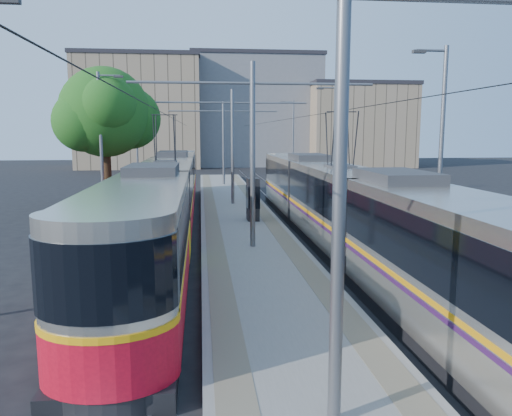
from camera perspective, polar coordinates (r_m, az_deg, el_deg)
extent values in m
plane|color=black|center=(12.02, 3.71, -14.30)|extent=(160.00, 160.00, 0.00)
cube|color=gray|center=(28.34, -2.26, -0.62)|extent=(4.00, 50.00, 0.30)
cube|color=gray|center=(28.25, -5.20, -0.36)|extent=(0.70, 50.00, 0.01)
cube|color=gray|center=(28.45, 0.65, -0.26)|extent=(0.70, 50.00, 0.01)
cube|color=gray|center=(28.39, -10.99, -1.03)|extent=(0.07, 70.00, 0.03)
cube|color=gray|center=(28.31, -8.09, -0.99)|extent=(0.07, 70.00, 0.03)
cube|color=gray|center=(28.70, 3.49, -0.79)|extent=(0.07, 70.00, 0.03)
cube|color=gray|center=(28.98, 6.28, -0.73)|extent=(0.07, 70.00, 0.03)
cube|color=silver|center=(9.32, -16.75, -21.84)|extent=(1.20, 5.00, 0.01)
cube|color=black|center=(24.14, -10.10, -2.24)|extent=(2.30, 31.73, 0.40)
cube|color=beige|center=(23.89, -10.20, 1.65)|extent=(2.40, 30.13, 2.90)
cube|color=black|center=(23.83, -10.24, 2.84)|extent=(2.43, 30.13, 1.30)
cube|color=orange|center=(23.94, -10.18, 0.70)|extent=(2.43, 30.13, 0.12)
cube|color=red|center=(24.01, -10.15, -0.48)|extent=(2.42, 30.13, 1.10)
cube|color=#2D2D30|center=(23.75, -10.31, 5.48)|extent=(1.68, 3.00, 0.30)
cube|color=black|center=(20.78, 9.39, -3.97)|extent=(2.30, 28.76, 0.40)
cube|color=#BDB7AD|center=(20.49, 9.50, 0.54)|extent=(2.40, 27.16, 2.90)
cube|color=black|center=(20.43, 9.54, 1.92)|extent=(2.43, 27.16, 1.30)
cube|color=orange|center=(20.55, 9.48, -0.57)|extent=(2.43, 27.16, 0.12)
cube|color=#351344|center=(20.57, 9.47, -0.98)|extent=(2.43, 27.16, 0.10)
cube|color=#2D2D30|center=(20.33, 9.61, 5.00)|extent=(1.68, 3.00, 0.30)
cylinder|color=slate|center=(7.23, 9.51, 1.55)|extent=(0.20, 0.20, 7.00)
cylinder|color=slate|center=(19.03, -0.39, 5.94)|extent=(0.20, 0.20, 7.00)
cylinder|color=slate|center=(19.10, -0.39, 14.06)|extent=(9.20, 0.10, 0.10)
cylinder|color=slate|center=(30.98, -2.70, 6.94)|extent=(0.20, 0.20, 7.00)
cylinder|color=slate|center=(31.02, -2.74, 11.94)|extent=(9.20, 0.10, 0.10)
cylinder|color=slate|center=(42.96, -3.73, 7.38)|extent=(0.20, 0.20, 7.00)
cylinder|color=slate|center=(42.99, -3.77, 10.98)|extent=(9.20, 0.10, 0.10)
cylinder|color=black|center=(27.97, -9.83, 10.24)|extent=(0.02, 70.00, 0.02)
cylinder|color=black|center=(28.47, 5.04, 10.30)|extent=(0.02, 70.00, 0.02)
cube|color=#2D2D30|center=(13.99, -26.40, 20.43)|extent=(0.50, 0.22, 0.12)
cylinder|color=slate|center=(29.44, -17.28, 6.88)|extent=(0.18, 0.18, 8.00)
cube|color=#2D2D30|center=(29.41, -15.45, 14.28)|extent=(0.50, 0.22, 0.12)
cylinder|color=slate|center=(45.25, -13.46, 7.48)|extent=(0.18, 0.18, 8.00)
cube|color=#2D2D30|center=(45.23, -12.22, 12.28)|extent=(0.50, 0.22, 0.12)
cylinder|color=slate|center=(21.15, 20.39, 6.22)|extent=(0.18, 0.18, 8.00)
cube|color=#2D2D30|center=(20.90, 18.13, 16.63)|extent=(0.50, 0.22, 0.12)
cylinder|color=slate|center=(36.17, 8.92, 7.40)|extent=(0.18, 0.18, 8.00)
cube|color=#2D2D30|center=(36.03, 7.33, 13.40)|extent=(0.50, 0.22, 0.12)
cylinder|color=slate|center=(51.78, 4.25, 7.80)|extent=(0.18, 0.18, 8.00)
cube|color=#2D2D30|center=(51.68, 3.07, 11.97)|extent=(0.50, 0.22, 0.12)
cube|color=black|center=(25.10, -0.36, 1.00)|extent=(0.59, 0.95, 2.13)
cube|color=black|center=(25.08, -0.36, 1.31)|extent=(0.63, 0.99, 1.11)
cylinder|color=#382314|center=(31.76, -16.58, 2.99)|extent=(0.49, 0.49, 3.56)
sphere|color=#174D16|center=(31.65, -16.90, 10.44)|extent=(5.35, 5.35, 5.35)
sphere|color=#174D16|center=(32.31, -14.22, 9.90)|extent=(3.79, 3.79, 3.79)
cube|color=gray|center=(71.40, -13.00, 10.38)|extent=(16.00, 12.00, 14.41)
cube|color=#262328|center=(72.05, -13.20, 16.31)|extent=(16.32, 12.24, 0.50)
cube|color=slate|center=(75.38, -0.26, 10.78)|extent=(18.00, 14.00, 15.17)
cube|color=#262328|center=(76.09, -0.26, 16.68)|extent=(18.36, 14.28, 0.50)
cube|color=gray|center=(72.33, 11.50, 9.04)|extent=(14.00, 10.00, 10.98)
cube|color=#262328|center=(72.62, 11.64, 13.58)|extent=(14.28, 10.20, 0.50)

